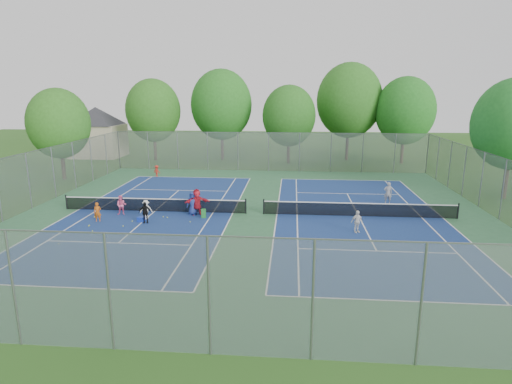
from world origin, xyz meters
TOP-DOWN VIEW (x-y plane):
  - ground at (0.00, 0.00)m, footprint 120.00×120.00m
  - court_pad at (0.00, 0.00)m, footprint 32.00×32.00m
  - court_left at (-7.00, 0.00)m, footprint 10.97×23.77m
  - court_right at (7.00, 0.00)m, footprint 10.97×23.77m
  - net_left at (-7.00, 0.00)m, footprint 12.87×0.10m
  - net_right at (7.00, 0.00)m, footprint 12.87×0.10m
  - fence_north at (0.00, 16.00)m, footprint 32.00×0.10m
  - fence_south at (0.00, -16.00)m, footprint 32.00×0.10m
  - fence_west at (-16.00, 0.00)m, footprint 0.10×32.00m
  - fence_east at (16.00, 0.00)m, footprint 0.10×32.00m
  - house at (-22.00, 24.00)m, footprint 11.03×11.03m
  - tree_nw at (-14.00, 22.00)m, footprint 6.40×6.40m
  - tree_nl at (-6.00, 23.00)m, footprint 7.20×7.20m
  - tree_nc at (2.00, 21.00)m, footprint 6.00×6.00m
  - tree_nr at (9.00, 24.00)m, footprint 7.60×7.60m
  - tree_ne at (15.00, 22.00)m, footprint 6.60×6.60m
  - tree_side_w at (-19.00, 10.00)m, footprint 5.60×5.60m
  - ball_crate at (-7.10, -2.43)m, footprint 0.50×0.50m
  - ball_hopper at (-3.29, -1.20)m, footprint 0.34×0.34m
  - student_a at (-9.89, -2.60)m, footprint 0.51×0.39m
  - student_b at (-8.96, -0.98)m, footprint 0.72×0.60m
  - student_c at (-7.01, -1.69)m, footprint 0.90×0.65m
  - student_d at (-6.75, -2.64)m, footprint 0.87×0.56m
  - student_e at (-4.16, -0.60)m, footprint 0.82×0.57m
  - student_f at (-3.86, -0.60)m, footprint 1.75×1.07m
  - child_far_baseline at (-10.64, 11.96)m, footprint 0.84×0.69m
  - instructor at (9.60, 3.55)m, footprint 0.62×0.43m
  - teen_court_b at (6.37, -3.39)m, footprint 0.86×0.66m
  - tennis_ball_0 at (-7.87, -3.55)m, footprint 0.07×0.07m
  - tennis_ball_1 at (-10.19, -6.87)m, footprint 0.07×0.07m
  - tennis_ball_2 at (-10.52, -1.83)m, footprint 0.07×0.07m
  - tennis_ball_3 at (-7.68, -2.52)m, footprint 0.07×0.07m
  - tennis_ball_4 at (-10.01, -3.71)m, footprint 0.07×0.07m
  - tennis_ball_5 at (-5.67, -1.50)m, footprint 0.07×0.07m
  - tennis_ball_6 at (-9.33, -4.61)m, footprint 0.07×0.07m
  - tennis_ball_7 at (-5.99, -1.38)m, footprint 0.07×0.07m
  - tennis_ball_8 at (-10.01, -3.59)m, footprint 0.07×0.07m
  - tennis_ball_9 at (-3.94, -2.32)m, footprint 0.07×0.07m

SIDE VIEW (x-z plane):
  - ground at x=0.00m, z-range 0.00..0.00m
  - court_pad at x=0.00m, z-range 0.00..0.01m
  - court_left at x=-7.00m, z-range 0.01..0.02m
  - court_right at x=7.00m, z-range 0.01..0.02m
  - tennis_ball_0 at x=-7.87m, z-range 0.00..0.07m
  - tennis_ball_1 at x=-10.19m, z-range 0.00..0.07m
  - tennis_ball_2 at x=-10.52m, z-range 0.00..0.07m
  - tennis_ball_3 at x=-7.68m, z-range 0.00..0.07m
  - tennis_ball_4 at x=-10.01m, z-range 0.00..0.07m
  - tennis_ball_5 at x=-5.67m, z-range 0.00..0.07m
  - tennis_ball_6 at x=-9.33m, z-range 0.00..0.07m
  - tennis_ball_7 at x=-5.99m, z-range 0.00..0.07m
  - tennis_ball_8 at x=-10.01m, z-range 0.00..0.07m
  - tennis_ball_9 at x=-3.94m, z-range 0.00..0.07m
  - ball_crate at x=-7.10m, z-range 0.00..0.34m
  - ball_hopper at x=-3.29m, z-range 0.00..0.59m
  - net_left at x=-7.00m, z-range 0.00..0.91m
  - net_right at x=7.00m, z-range 0.00..0.91m
  - child_far_baseline at x=-10.64m, z-range 0.00..1.13m
  - student_c at x=-7.01m, z-range 0.00..1.25m
  - student_a at x=-9.89m, z-range 0.00..1.26m
  - student_b at x=-8.96m, z-range 0.00..1.34m
  - teen_court_b at x=6.37m, z-range 0.00..1.35m
  - student_d at x=-6.75m, z-range 0.00..1.38m
  - student_e at x=-4.16m, z-range 0.00..1.60m
  - instructor at x=9.60m, z-range 0.00..1.64m
  - student_f at x=-3.86m, z-range 0.00..1.80m
  - fence_north at x=0.00m, z-range 0.00..4.00m
  - fence_south at x=0.00m, z-range 0.00..4.00m
  - fence_west at x=-16.00m, z-range 0.00..4.00m
  - fence_east at x=16.00m, z-range 0.00..4.00m
  - house at x=-22.00m, z-range 0.56..7.86m
  - tree_side_w at x=-19.00m, z-range 1.01..9.48m
  - tree_nc at x=2.00m, z-range 0.97..9.82m
  - tree_nw at x=-14.00m, z-range 1.10..10.68m
  - tree_ne at x=15.00m, z-range 1.08..10.85m
  - tree_nl at x=-6.00m, z-range 1.20..11.89m
  - tree_nr at x=9.00m, z-range 1.33..12.75m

